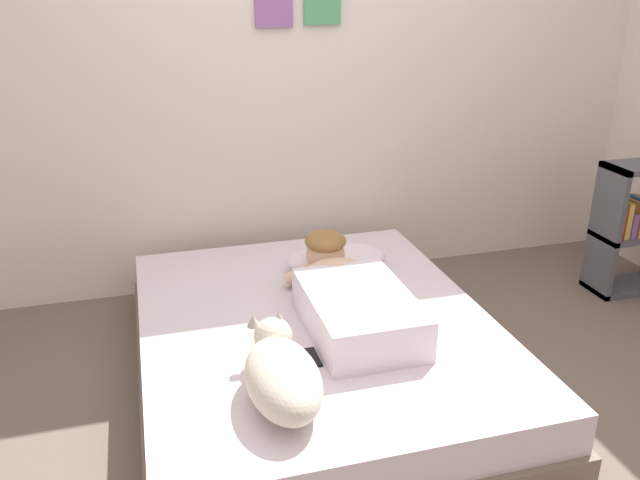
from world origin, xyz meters
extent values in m
plane|color=#66564C|center=(0.00, 0.00, 0.00)|extent=(12.33, 12.33, 0.00)
cube|color=silver|center=(0.00, 1.43, 1.25)|extent=(4.17, 0.10, 2.50)
cube|color=#8C5999|center=(-0.13, 1.37, 1.54)|extent=(0.20, 0.02, 0.20)
cube|color=#4C9966|center=(0.14, 1.37, 1.55)|extent=(0.20, 0.02, 0.20)
cube|color=#726051|center=(-0.19, 0.31, 0.06)|extent=(1.55, 1.91, 0.12)
cube|color=silver|center=(-0.19, 0.31, 0.20)|extent=(1.51, 1.85, 0.17)
ellipsoid|color=silver|center=(0.05, 0.80, 0.34)|extent=(0.52, 0.32, 0.11)
cube|color=silver|center=(-0.05, 0.15, 0.38)|extent=(0.42, 0.64, 0.18)
ellipsoid|color=#D8AD8E|center=(-0.05, 0.49, 0.40)|extent=(0.32, 0.20, 0.16)
sphere|color=#D8AD8E|center=(-0.05, 0.65, 0.44)|extent=(0.19, 0.19, 0.19)
ellipsoid|color=olive|center=(-0.05, 0.65, 0.51)|extent=(0.20, 0.20, 0.10)
cylinder|color=#D8AD8E|center=(-0.15, 0.63, 0.37)|extent=(0.23, 0.07, 0.14)
cylinder|color=#D8AD8E|center=(0.05, 0.63, 0.37)|extent=(0.23, 0.07, 0.14)
ellipsoid|color=beige|center=(-0.47, -0.25, 0.39)|extent=(0.26, 0.48, 0.20)
sphere|color=beige|center=(-0.45, 0.01, 0.41)|extent=(0.15, 0.15, 0.15)
cone|color=#A79F8E|center=(-0.52, 0.03, 0.48)|extent=(0.05, 0.05, 0.05)
cone|color=#A79F8E|center=(-0.42, 0.03, 0.48)|extent=(0.05, 0.05, 0.05)
cylinder|color=#D84C47|center=(-0.02, 0.67, 0.33)|extent=(0.09, 0.09, 0.07)
torus|color=#D84C47|center=(0.04, 0.67, 0.33)|extent=(0.05, 0.01, 0.05)
cube|color=black|center=(-0.30, 0.00, 0.29)|extent=(0.07, 0.14, 0.01)
cube|color=#4C4C51|center=(1.57, 0.68, 0.38)|extent=(0.03, 0.24, 0.75)
cube|color=#4C4C51|center=(1.78, 0.68, 0.01)|extent=(0.45, 0.24, 0.03)
cube|color=#4C4C51|center=(1.78, 0.68, 0.34)|extent=(0.45, 0.24, 0.03)
cube|color=#B23833|center=(1.60, 0.68, 0.45)|extent=(0.03, 0.19, 0.19)
cube|color=gold|center=(1.65, 0.68, 0.45)|extent=(0.03, 0.19, 0.20)
cube|color=#724C8C|center=(1.69, 0.68, 0.42)|extent=(0.03, 0.20, 0.14)
cube|color=#BF723F|center=(1.73, 0.68, 0.45)|extent=(0.03, 0.20, 0.20)
cube|color=#3866A5|center=(1.77, 0.68, 0.45)|extent=(0.03, 0.17, 0.20)
camera|label=1|loc=(-0.86, -2.13, 1.68)|focal=36.51mm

